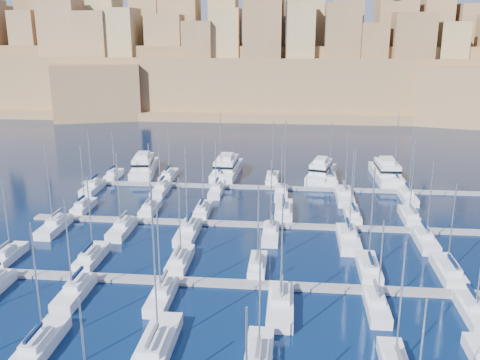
# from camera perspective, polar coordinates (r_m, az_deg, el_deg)

# --- Properties ---
(ground) EXTENTS (600.00, 600.00, 0.00)m
(ground) POSITION_cam_1_polar(r_m,az_deg,el_deg) (81.84, 3.30, -7.45)
(ground) COLOR black
(ground) RESTS_ON ground
(pontoon_mid_near) EXTENTS (84.00, 2.00, 0.40)m
(pontoon_mid_near) POSITION_cam_1_polar(r_m,az_deg,el_deg) (70.90, 2.86, -11.14)
(pontoon_mid_near) COLOR slate
(pontoon_mid_near) RESTS_ON ground
(pontoon_mid_far) EXTENTS (84.00, 2.00, 0.40)m
(pontoon_mid_far) POSITION_cam_1_polar(r_m,az_deg,el_deg) (91.02, 3.59, -4.84)
(pontoon_mid_far) COLOR slate
(pontoon_mid_far) RESTS_ON ground
(pontoon_far) EXTENTS (84.00, 2.00, 0.40)m
(pontoon_far) POSITION_cam_1_polar(r_m,az_deg,el_deg) (111.86, 4.04, -0.85)
(pontoon_far) COLOR slate
(pontoon_far) RESTS_ON ground
(sailboat_1) EXTENTS (2.78, 9.26, 14.24)m
(sailboat_1) POSITION_cam_1_polar(r_m,az_deg,el_deg) (61.91, -20.48, -16.00)
(sailboat_1) COLOR silver
(sailboat_1) RESTS_ON ground
(sailboat_2) EXTENTS (3.28, 10.93, 18.29)m
(sailboat_2) POSITION_cam_1_polar(r_m,az_deg,el_deg) (58.59, -8.89, -17.00)
(sailboat_2) COLOR silver
(sailboat_2) RESTS_ON ground
(sailboat_3) EXTENTS (2.73, 9.09, 14.35)m
(sailboat_3) POSITION_cam_1_polar(r_m,az_deg,el_deg) (56.36, 2.02, -18.32)
(sailboat_3) COLOR silver
(sailboat_3) RESTS_ON ground
(sailboat_12) EXTENTS (2.28, 7.61, 12.30)m
(sailboat_12) POSITION_cam_1_polar(r_m,az_deg,el_deg) (85.12, -23.42, -7.34)
(sailboat_12) COLOR silver
(sailboat_12) RESTS_ON ground
(sailboat_13) EXTENTS (2.62, 8.75, 12.82)m
(sailboat_13) POSITION_cam_1_polar(r_m,az_deg,el_deg) (80.49, -15.53, -7.89)
(sailboat_13) COLOR silver
(sailboat_13) RESTS_ON ground
(sailboat_14) EXTENTS (2.66, 8.88, 13.12)m
(sailboat_14) POSITION_cam_1_polar(r_m,az_deg,el_deg) (76.96, -6.41, -8.51)
(sailboat_14) COLOR silver
(sailboat_14) RESTS_ON ground
(sailboat_15) EXTENTS (2.32, 7.74, 12.48)m
(sailboat_15) POSITION_cam_1_polar(r_m,az_deg,el_deg) (75.02, 1.89, -9.09)
(sailboat_15) COLOR silver
(sailboat_15) RESTS_ON ground
(sailboat_16) EXTENTS (2.76, 9.21, 15.13)m
(sailboat_16) POSITION_cam_1_polar(r_m,az_deg,el_deg) (76.31, 13.56, -9.08)
(sailboat_16) COLOR silver
(sailboat_16) RESTS_ON ground
(sailboat_17) EXTENTS (2.86, 9.54, 13.19)m
(sailboat_17) POSITION_cam_1_polar(r_m,az_deg,el_deg) (78.68, 21.32, -9.00)
(sailboat_17) COLOR silver
(sailboat_17) RESTS_ON ground
(sailboat_19) EXTENTS (2.64, 8.79, 13.40)m
(sailboat_19) POSITION_cam_1_polar(r_m,az_deg,el_deg) (71.08, -17.23, -11.34)
(sailboat_19) COLOR silver
(sailboat_19) RESTS_ON ground
(sailboat_20) EXTENTS (2.55, 8.50, 13.02)m
(sailboat_20) POSITION_cam_1_polar(r_m,az_deg,el_deg) (67.85, -8.34, -12.13)
(sailboat_20) COLOR silver
(sailboat_20) RESTS_ON ground
(sailboat_21) EXTENTS (3.06, 10.20, 15.09)m
(sailboat_21) POSITION_cam_1_polar(r_m,az_deg,el_deg) (65.31, 4.35, -13.14)
(sailboat_21) COLOR silver
(sailboat_21) RESTS_ON ground
(sailboat_22) EXTENTS (2.46, 8.19, 11.98)m
(sailboat_22) POSITION_cam_1_polar(r_m,az_deg,el_deg) (67.01, 14.36, -12.88)
(sailboat_22) COLOR silver
(sailboat_22) RESTS_ON ground
(sailboat_23) EXTENTS (2.57, 8.57, 13.82)m
(sailboat_23) POSITION_cam_1_polar(r_m,az_deg,el_deg) (69.41, 23.62, -12.71)
(sailboat_23) COLOR silver
(sailboat_23) RESTS_ON ground
(sailboat_24) EXTENTS (2.36, 7.86, 12.47)m
(sailboat_24) POSITION_cam_1_polar(r_m,az_deg,el_deg) (102.63, -16.32, -2.73)
(sailboat_24) COLOR silver
(sailboat_24) RESTS_ON ground
(sailboat_25) EXTENTS (2.46, 8.19, 13.01)m
(sailboat_25) POSITION_cam_1_polar(r_m,az_deg,el_deg) (98.84, -9.55, -3.00)
(sailboat_25) COLOR silver
(sailboat_25) RESTS_ON ground
(sailboat_26) EXTENTS (2.52, 8.40, 13.42)m
(sailboat_26) POSITION_cam_1_polar(r_m,az_deg,el_deg) (96.87, -3.97, -3.20)
(sailboat_26) COLOR silver
(sailboat_26) RESTS_ON ground
(sailboat_27) EXTENTS (3.06, 10.21, 17.19)m
(sailboat_27) POSITION_cam_1_polar(r_m,az_deg,el_deg) (96.41, 4.70, -3.29)
(sailboat_27) COLOR silver
(sailboat_27) RESTS_ON ground
(sailboat_28) EXTENTS (2.55, 8.51, 12.51)m
(sailboat_28) POSITION_cam_1_polar(r_m,az_deg,el_deg) (96.24, 11.88, -3.66)
(sailboat_28) COLOR silver
(sailboat_28) RESTS_ON ground
(sailboat_29) EXTENTS (2.67, 8.91, 14.44)m
(sailboat_29) POSITION_cam_1_polar(r_m,az_deg,el_deg) (98.02, 17.65, -3.71)
(sailboat_29) COLOR silver
(sailboat_29) RESTS_ON ground
(sailboat_30) EXTENTS (2.80, 9.33, 15.18)m
(sailboat_30) POSITION_cam_1_polar(r_m,az_deg,el_deg) (94.05, -19.18, -4.68)
(sailboat_30) COLOR silver
(sailboat_30) RESTS_ON ground
(sailboat_31) EXTENTS (2.72, 9.08, 13.75)m
(sailboat_31) POSITION_cam_1_polar(r_m,az_deg,el_deg) (90.03, -12.47, -5.07)
(sailboat_31) COLOR silver
(sailboat_31) RESTS_ON ground
(sailboat_32) EXTENTS (2.99, 9.95, 15.23)m
(sailboat_32) POSITION_cam_1_polar(r_m,az_deg,el_deg) (86.88, -5.56, -5.53)
(sailboat_32) COLOR silver
(sailboat_32) RESTS_ON ground
(sailboat_33) EXTENTS (2.55, 8.50, 13.17)m
(sailboat_33) POSITION_cam_1_polar(r_m,az_deg,el_deg) (86.05, 3.30, -5.71)
(sailboat_33) COLOR silver
(sailboat_33) RESTS_ON ground
(sailboat_34) EXTENTS (3.15, 10.51, 16.11)m
(sailboat_34) POSITION_cam_1_polar(r_m,az_deg,el_deg) (85.54, 11.48, -6.13)
(sailboat_34) COLOR silver
(sailboat_34) RESTS_ON ground
(sailboat_35) EXTENTS (2.75, 9.17, 13.79)m
(sailboat_35) POSITION_cam_1_polar(r_m,az_deg,el_deg) (88.19, 19.14, -6.06)
(sailboat_35) COLOR silver
(sailboat_35) RESTS_ON ground
(sailboat_36) EXTENTS (2.28, 7.61, 10.91)m
(sailboat_36) POSITION_cam_1_polar(r_m,az_deg,el_deg) (122.77, -13.31, 0.53)
(sailboat_36) COLOR silver
(sailboat_36) RESTS_ON ground
(sailboat_37) EXTENTS (2.67, 8.91, 12.11)m
(sailboat_37) POSITION_cam_1_polar(r_m,az_deg,el_deg) (119.94, -7.60, 0.47)
(sailboat_37) COLOR silver
(sailboat_37) RESTS_ON ground
(sailboat_38) EXTENTS (2.87, 9.58, 15.30)m
(sailboat_38) POSITION_cam_1_polar(r_m,az_deg,el_deg) (118.16, -2.10, 0.38)
(sailboat_38) COLOR silver
(sailboat_38) RESTS_ON ground
(sailboat_39) EXTENTS (2.64, 8.79, 13.53)m
(sailboat_39) POSITION_cam_1_polar(r_m,az_deg,el_deg) (116.82, 3.47, 0.17)
(sailboat_39) COLOR silver
(sailboat_39) RESTS_ON ground
(sailboat_40) EXTENTS (3.00, 9.98, 13.55)m
(sailboat_40) POSITION_cam_1_polar(r_m,az_deg,el_deg) (117.59, 9.54, 0.09)
(sailboat_40) COLOR silver
(sailboat_40) RESTS_ON ground
(sailboat_41) EXTENTS (2.84, 9.45, 15.98)m
(sailboat_41) POSITION_cam_1_polar(r_m,az_deg,el_deg) (119.07, 16.11, -0.12)
(sailboat_41) COLOR silver
(sailboat_41) RESTS_ON ground
(sailboat_42) EXTENTS (2.67, 8.90, 13.01)m
(sailboat_42) POSITION_cam_1_polar(r_m,az_deg,el_deg) (114.07, -15.41, -0.78)
(sailboat_42) COLOR silver
(sailboat_42) RESTS_ON ground
(sailboat_43) EXTENTS (2.60, 8.68, 12.71)m
(sailboat_43) POSITION_cam_1_polar(r_m,az_deg,el_deg) (109.89, -8.42, -1.00)
(sailboat_43) COLOR silver
(sailboat_43) RESTS_ON ground
(sailboat_44) EXTENTS (2.43, 8.09, 11.09)m
(sailboat_44) POSITION_cam_1_polar(r_m,az_deg,el_deg) (108.00, -2.53, -1.16)
(sailboat_44) COLOR silver
(sailboat_44) RESTS_ON ground
(sailboat_45) EXTENTS (2.54, 8.47, 12.27)m
(sailboat_45) POSITION_cam_1_polar(r_m,az_deg,el_deg) (106.78, 4.43, -1.38)
(sailboat_45) COLOR silver
(sailboat_45) RESTS_ON ground
(sailboat_46) EXTENTS (3.14, 10.46, 14.22)m
(sailboat_46) POSITION_cam_1_polar(r_m,az_deg,el_deg) (106.32, 11.07, -1.70)
(sailboat_46) COLOR silver
(sailboat_46) RESTS_ON ground
(sailboat_47) EXTENTS (2.62, 8.74, 11.92)m
(sailboat_47) POSITION_cam_1_polar(r_m,az_deg,el_deg) (109.01, 17.46, -1.73)
(sailboat_47) COLOR silver
(sailboat_47) RESTS_ON ground
(motor_yacht_a) EXTENTS (6.98, 16.57, 5.25)m
(motor_yacht_a) POSITION_cam_1_polar(r_m,az_deg,el_deg) (124.99, -10.22, 1.47)
(motor_yacht_a) COLOR silver
(motor_yacht_a) RESTS_ON ground
(motor_yacht_b) EXTENTS (5.79, 17.13, 5.25)m
(motor_yacht_b) POSITION_cam_1_polar(r_m,az_deg,el_deg) (121.58, -1.43, 1.31)
(motor_yacht_b) COLOR silver
(motor_yacht_b) RESTS_ON ground
(motor_yacht_c) EXTENTS (7.63, 14.94, 5.25)m
(motor_yacht_c) POSITION_cam_1_polar(r_m,az_deg,el_deg) (119.65, 8.64, 0.89)
(motor_yacht_c) COLOR silver
(motor_yacht_c) RESTS_ON ground
(motor_yacht_d) EXTENTS (5.55, 16.95, 5.25)m
(motor_yacht_d) POSITION_cam_1_polar(r_m,az_deg,el_deg) (122.40, 15.34, 0.84)
(motor_yacht_d) COLOR silver
(motor_yacht_d) RESTS_ON ground
(fortified_city) EXTENTS (460.00, 108.95, 59.52)m
(fortified_city) POSITION_cam_1_polar(r_m,az_deg,el_deg) (231.02, 5.08, 11.51)
(fortified_city) COLOR brown
(fortified_city) RESTS_ON ground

